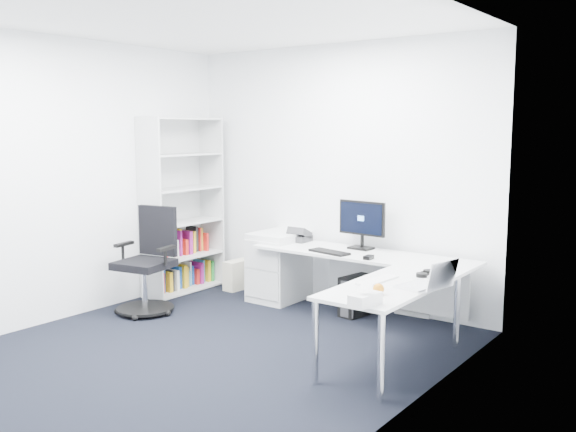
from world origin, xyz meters
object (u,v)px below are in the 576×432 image
Objects in this scene: monitor at (361,224)px; laptop at (419,271)px; bookshelf at (182,205)px; l_desk at (345,292)px; task_chair at (144,261)px.

monitor reaches higher than laptop.
laptop is at bearing -40.58° from monitor.
bookshelf is 5.71× the size of laptop.
bookshelf is at bearing 178.68° from l_desk.
laptop is (2.85, 0.22, 0.24)m from task_chair.
l_desk is at bearing 161.36° from laptop.
monitor is at bearing 147.95° from laptop.
monitor is (-0.11, 0.48, 0.57)m from l_desk.
l_desk is at bearing -1.32° from bookshelf.
bookshelf reaches higher than l_desk.
bookshelf reaches higher than monitor.
monitor reaches higher than task_chair.
l_desk is 4.31× the size of monitor.
monitor is (1.73, 1.29, 0.37)m from task_chair.
l_desk is at bearing -73.73° from monitor.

